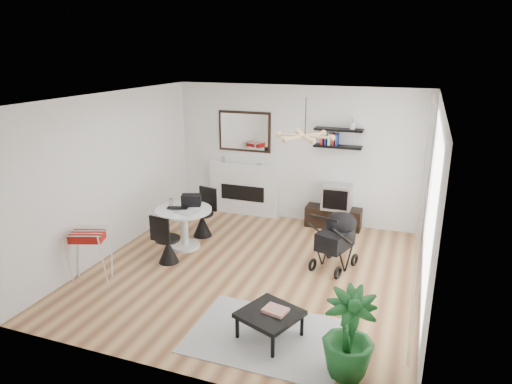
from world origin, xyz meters
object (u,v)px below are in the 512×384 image
(fireplace, at_px, (244,183))
(tv_console, at_px, (333,217))
(drying_rack, at_px, (90,254))
(potted_plant, at_px, (349,334))
(dining_table, at_px, (184,222))
(stroller, at_px, (336,242))
(coffee_table, at_px, (270,315))
(crt_tv, at_px, (337,196))

(fireplace, height_order, tv_console, fireplace)
(drying_rack, distance_m, potted_plant, 4.03)
(dining_table, relative_size, potted_plant, 0.99)
(stroller, bearing_deg, tv_console, 119.62)
(drying_rack, height_order, stroller, stroller)
(tv_console, relative_size, drying_rack, 1.31)
(fireplace, relative_size, tv_console, 2.02)
(stroller, relative_size, coffee_table, 1.18)
(dining_table, distance_m, potted_plant, 3.97)
(dining_table, distance_m, coffee_table, 3.00)
(crt_tv, height_order, potted_plant, potted_plant)
(tv_console, relative_size, crt_tv, 1.96)
(fireplace, xyz_separation_m, tv_console, (1.93, -0.12, -0.48))
(crt_tv, bearing_deg, stroller, -79.64)
(coffee_table, bearing_deg, stroller, 79.66)
(fireplace, relative_size, dining_table, 2.21)
(potted_plant, bearing_deg, tv_console, 102.77)
(fireplace, distance_m, coffee_table, 4.41)
(fireplace, height_order, drying_rack, fireplace)
(tv_console, relative_size, stroller, 1.08)
(crt_tv, xyz_separation_m, potted_plant, (0.89, -4.17, -0.14))
(dining_table, bearing_deg, coffee_table, -41.69)
(tv_console, distance_m, coffee_table, 3.84)
(drying_rack, relative_size, coffee_table, 0.97)
(tv_console, distance_m, crt_tv, 0.44)
(dining_table, bearing_deg, potted_plant, -35.85)
(crt_tv, bearing_deg, tv_console, 176.45)
(stroller, xyz_separation_m, potted_plant, (0.59, -2.49, 0.07))
(stroller, height_order, potted_plant, potted_plant)
(fireplace, bearing_deg, drying_rack, -107.08)
(tv_console, relative_size, dining_table, 1.10)
(fireplace, relative_size, potted_plant, 2.18)
(potted_plant, bearing_deg, crt_tv, 102.08)
(fireplace, height_order, stroller, fireplace)
(dining_table, distance_m, stroller, 2.64)
(crt_tv, relative_size, dining_table, 0.56)
(fireplace, xyz_separation_m, crt_tv, (1.98, -0.12, -0.05))
(dining_table, bearing_deg, tv_console, 39.07)
(tv_console, height_order, stroller, stroller)
(fireplace, distance_m, drying_rack, 3.69)
(crt_tv, distance_m, potted_plant, 4.27)
(dining_table, bearing_deg, stroller, 3.57)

